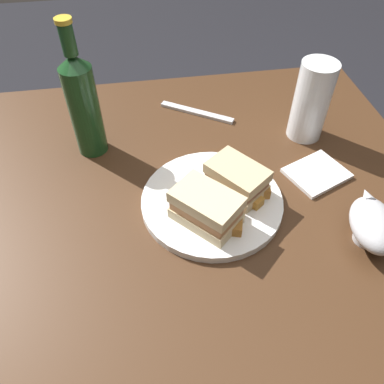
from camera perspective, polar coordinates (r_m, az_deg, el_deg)
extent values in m
plane|color=black|center=(1.33, -1.69, -22.19)|extent=(6.00, 6.00, 0.00)
cube|color=#422816|center=(1.01, -2.14, -14.98)|extent=(1.03, 0.87, 0.71)
cylinder|color=white|center=(0.71, 2.95, -1.37)|extent=(0.26, 0.26, 0.01)
cube|color=beige|center=(0.66, 2.07, -3.47)|extent=(0.13, 0.13, 0.02)
cube|color=#B27A4C|center=(0.65, 2.11, -2.33)|extent=(0.12, 0.12, 0.02)
cube|color=beige|center=(0.63, 2.16, -1.13)|extent=(0.13, 0.13, 0.02)
cube|color=#CCB284|center=(0.72, 6.47, 1.05)|extent=(0.12, 0.13, 0.02)
cube|color=#8C5B3D|center=(0.70, 6.58, 2.03)|extent=(0.11, 0.12, 0.01)
cube|color=#CCB284|center=(0.69, 6.70, 3.05)|extent=(0.12, 0.13, 0.02)
cube|color=#B77F33|center=(0.70, 8.52, -0.82)|extent=(0.05, 0.05, 0.02)
cube|color=gold|center=(0.69, 5.21, -1.83)|extent=(0.04, 0.04, 0.01)
cube|color=#B77F33|center=(0.70, 8.21, -0.46)|extent=(0.03, 0.06, 0.02)
cube|color=#AD702D|center=(0.65, 3.72, -4.82)|extent=(0.04, 0.03, 0.02)
cube|color=#AD702D|center=(0.66, 6.72, -4.34)|extent=(0.03, 0.05, 0.02)
cube|color=#AD702D|center=(0.71, 9.74, 0.10)|extent=(0.04, 0.03, 0.02)
cylinder|color=white|center=(0.85, 17.20, 12.67)|extent=(0.07, 0.07, 0.17)
cylinder|color=gold|center=(0.87, 16.56, 10.29)|extent=(0.07, 0.07, 0.08)
cylinder|color=#B7B7BC|center=(0.72, 24.41, -5.96)|extent=(0.04, 0.04, 0.02)
ellipsoid|color=#B7B7BC|center=(0.70, 25.18, -4.40)|extent=(0.10, 0.13, 0.05)
ellipsoid|color=#381E0F|center=(0.69, 25.34, -4.07)|extent=(0.08, 0.11, 0.02)
cone|color=#B7B7BC|center=(0.72, 24.37, -0.50)|extent=(0.03, 0.03, 0.02)
cylinder|color=#19421E|center=(0.80, -15.48, 11.34)|extent=(0.06, 0.06, 0.19)
cone|color=#19421E|center=(0.74, -17.15, 17.93)|extent=(0.06, 0.06, 0.02)
cylinder|color=#19421E|center=(0.73, -17.87, 20.64)|extent=(0.03, 0.03, 0.06)
cylinder|color=gold|center=(0.71, -18.48, 22.89)|extent=(0.03, 0.03, 0.01)
cube|color=white|center=(0.80, 17.90, 2.64)|extent=(0.14, 0.13, 0.01)
cube|color=silver|center=(0.92, 0.71, 11.68)|extent=(0.16, 0.11, 0.01)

